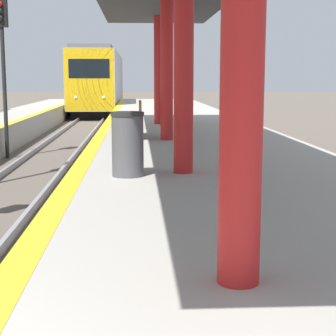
{
  "coord_description": "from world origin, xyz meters",
  "views": [
    {
      "loc": [
        2.62,
        -1.76,
        2.41
      ],
      "look_at": [
        3.63,
        16.28,
        -0.48
      ],
      "focal_mm": 60.0,
      "sensor_mm": 36.0,
      "label": 1
    }
  ],
  "objects": [
    {
      "name": "train",
      "position": [
        0.0,
        39.14,
        2.21
      ],
      "size": [
        2.86,
        18.15,
        4.35
      ],
      "color": "black",
      "rests_on": "ground"
    },
    {
      "name": "signal_far",
      "position": [
        -1.33,
        15.47,
        3.34
      ],
      "size": [
        0.36,
        0.31,
        4.81
      ],
      "color": "black",
      "rests_on": "ground"
    },
    {
      "name": "trash_bin",
      "position": [
        2.48,
        6.86,
        1.41
      ],
      "size": [
        0.51,
        0.51,
        1.0
      ],
      "color": "#4C4C51",
      "rests_on": "platform_right"
    },
    {
      "name": "bench",
      "position": [
        2.59,
        12.69,
        1.4
      ],
      "size": [
        0.44,
        1.68,
        0.92
      ],
      "color": "brown",
      "rests_on": "platform_right"
    }
  ]
}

